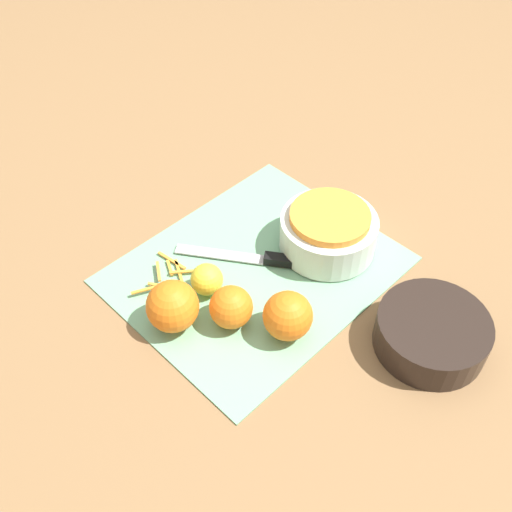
# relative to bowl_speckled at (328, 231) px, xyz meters

# --- Properties ---
(ground_plane) EXTENTS (4.00, 4.00, 0.00)m
(ground_plane) POSITION_rel_bowl_speckled_xyz_m (0.13, -0.05, -0.04)
(ground_plane) COLOR olive
(cutting_board) EXTENTS (0.46, 0.38, 0.01)m
(cutting_board) POSITION_rel_bowl_speckled_xyz_m (0.13, -0.05, -0.04)
(cutting_board) COLOR #75AD84
(cutting_board) RESTS_ON ground_plane
(bowl_speckled) EXTENTS (0.17, 0.17, 0.08)m
(bowl_speckled) POSITION_rel_bowl_speckled_xyz_m (0.00, 0.00, 0.00)
(bowl_speckled) COLOR silver
(bowl_speckled) RESTS_ON cutting_board
(bowl_dark) EXTENTS (0.17, 0.17, 0.06)m
(bowl_dark) POSITION_rel_bowl_speckled_xyz_m (0.05, 0.25, -0.02)
(bowl_dark) COLOR black
(bowl_dark) RESTS_ON ground_plane
(knife) EXTENTS (0.17, 0.23, 0.02)m
(knife) POSITION_rel_bowl_speckled_xyz_m (0.09, -0.04, -0.03)
(knife) COLOR black
(knife) RESTS_ON cutting_board
(orange_left) EXTENTS (0.07, 0.07, 0.07)m
(orange_left) POSITION_rel_bowl_speckled_xyz_m (0.24, 0.00, -0.00)
(orange_left) COLOR orange
(orange_left) RESTS_ON cutting_board
(orange_right) EXTENTS (0.08, 0.08, 0.08)m
(orange_right) POSITION_rel_bowl_speckled_xyz_m (0.19, 0.08, 0.00)
(orange_right) COLOR orange
(orange_right) RESTS_ON cutting_board
(orange_back) EXTENTS (0.08, 0.08, 0.08)m
(orange_back) POSITION_rel_bowl_speckled_xyz_m (0.30, -0.06, 0.00)
(orange_back) COLOR orange
(orange_back) RESTS_ON cutting_board
(lemon) EXTENTS (0.05, 0.05, 0.05)m
(lemon) POSITION_rel_bowl_speckled_xyz_m (0.22, -0.07, -0.01)
(lemon) COLOR yellow
(lemon) RESTS_ON cutting_board
(peel_pile) EXTENTS (0.13, 0.10, 0.01)m
(peel_pile) POSITION_rel_bowl_speckled_xyz_m (0.24, -0.15, -0.03)
(peel_pile) COLOR gold
(peel_pile) RESTS_ON cutting_board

